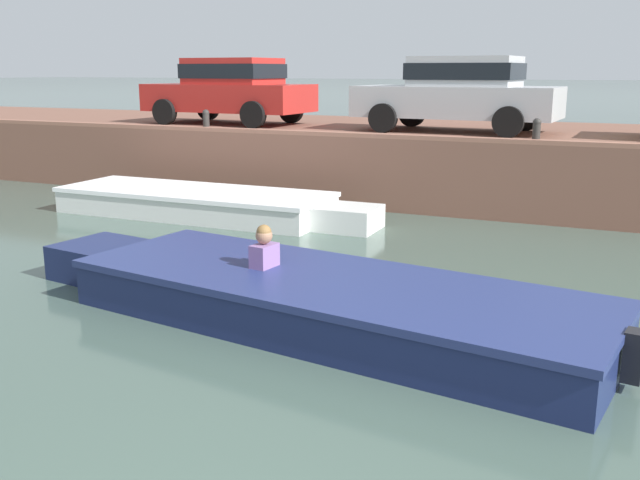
# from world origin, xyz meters

# --- Properties ---
(ground_plane) EXTENTS (400.00, 400.00, 0.00)m
(ground_plane) POSITION_xyz_m (0.00, 5.68, 0.00)
(ground_plane) COLOR #42564C
(far_quay_wall) EXTENTS (60.00, 6.00, 1.41)m
(far_quay_wall) POSITION_xyz_m (0.00, 14.36, 0.71)
(far_quay_wall) COLOR brown
(far_quay_wall) RESTS_ON ground
(far_wall_coping) EXTENTS (60.00, 0.24, 0.08)m
(far_wall_coping) POSITION_xyz_m (0.00, 11.48, 1.45)
(far_wall_coping) COLOR #925F4C
(far_wall_coping) RESTS_ON far_quay_wall
(boat_moored_west_white) EXTENTS (6.29, 1.81, 0.48)m
(boat_moored_west_white) POSITION_xyz_m (-5.53, 9.62, 0.24)
(boat_moored_west_white) COLOR white
(boat_moored_west_white) RESTS_ON ground
(motorboat_passing) EXTENTS (7.18, 2.76, 1.02)m
(motorboat_passing) POSITION_xyz_m (-1.33, 5.17, 0.27)
(motorboat_passing) COLOR navy
(motorboat_passing) RESTS_ON ground
(car_leftmost_red) EXTENTS (4.02, 2.08, 1.54)m
(car_leftmost_red) POSITION_xyz_m (-7.25, 13.47, 2.26)
(car_leftmost_red) COLOR #B2231E
(car_leftmost_red) RESTS_ON far_quay_wall
(car_left_inner_silver) EXTENTS (4.24, 2.11, 1.54)m
(car_left_inner_silver) POSITION_xyz_m (-1.70, 13.47, 2.26)
(car_left_inner_silver) COLOR #B7BABC
(car_left_inner_silver) RESTS_ON far_quay_wall
(mooring_bollard_west) EXTENTS (0.15, 0.15, 0.45)m
(mooring_bollard_west) POSITION_xyz_m (-6.75, 11.61, 1.65)
(mooring_bollard_west) COLOR #2D2B28
(mooring_bollard_west) RESTS_ON far_quay_wall
(mooring_bollard_mid) EXTENTS (0.15, 0.15, 0.45)m
(mooring_bollard_mid) POSITION_xyz_m (0.13, 11.61, 1.65)
(mooring_bollard_mid) COLOR #2D2B28
(mooring_bollard_mid) RESTS_ON far_quay_wall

